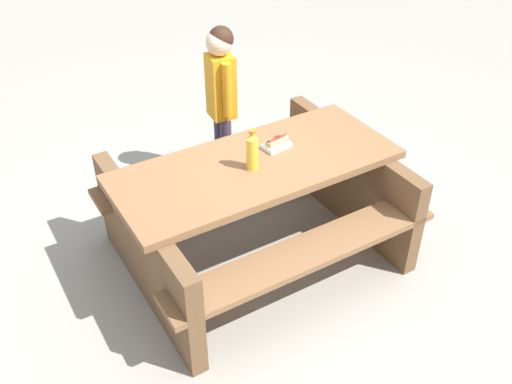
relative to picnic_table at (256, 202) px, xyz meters
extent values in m
plane|color=gray|center=(0.00, 0.00, -0.44)|extent=(30.00, 30.00, 0.00)
cube|color=brown|center=(0.00, 0.00, 0.28)|extent=(1.83, 0.84, 0.05)
cube|color=brown|center=(-0.03, 0.56, -0.01)|extent=(1.81, 0.36, 0.04)
cube|color=brown|center=(0.03, -0.56, -0.01)|extent=(1.81, 0.36, 0.04)
cube|color=brown|center=(0.78, 0.03, -0.09)|extent=(0.16, 1.40, 0.70)
cube|color=brown|center=(-0.78, -0.03, -0.09)|extent=(0.16, 1.40, 0.70)
cylinder|color=yellow|center=(-0.05, -0.04, 0.41)|extent=(0.07, 0.07, 0.21)
cone|color=yellow|center=(-0.05, -0.04, 0.53)|extent=(0.07, 0.07, 0.04)
cylinder|color=orange|center=(-0.05, -0.04, 0.56)|extent=(0.04, 0.04, 0.02)
cube|color=white|center=(0.20, 0.10, 0.32)|extent=(0.20, 0.14, 0.03)
cube|color=#D8B272|center=(0.20, 0.10, 0.35)|extent=(0.16, 0.08, 0.04)
cylinder|color=maroon|center=(0.20, 0.10, 0.37)|extent=(0.14, 0.05, 0.03)
ellipsoid|color=maroon|center=(0.20, 0.10, 0.38)|extent=(0.07, 0.04, 0.01)
cylinder|color=#3F334C|center=(0.21, 0.88, -0.16)|extent=(0.09, 0.09, 0.58)
cylinder|color=#3F334C|center=(0.22, 1.00, -0.16)|extent=(0.09, 0.09, 0.58)
cube|color=orange|center=(0.21, 0.94, 0.38)|extent=(0.19, 0.20, 0.49)
cylinder|color=orange|center=(0.21, 0.82, 0.40)|extent=(0.07, 0.07, 0.42)
cylinder|color=orange|center=(0.22, 1.06, 0.40)|extent=(0.07, 0.07, 0.42)
sphere|color=beige|center=(0.21, 0.94, 0.72)|extent=(0.19, 0.19, 0.19)
sphere|color=#331E14|center=(0.23, 0.94, 0.74)|extent=(0.18, 0.18, 0.18)
camera|label=1|loc=(-1.43, -2.63, 2.26)|focal=40.40mm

